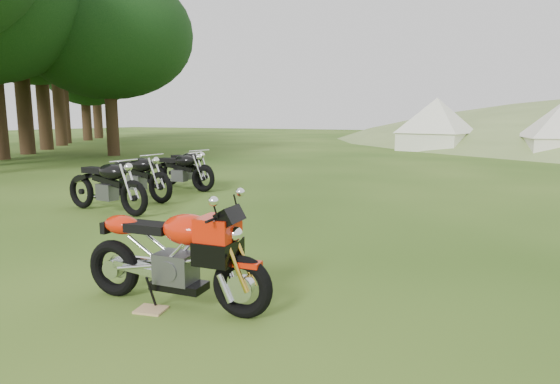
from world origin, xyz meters
The scene contains 9 objects.
ground centered at (0.00, 0.00, 0.00)m, with size 120.00×120.00×0.00m, color #1E3F0D.
treeline centered at (-20.00, 15.00, 0.00)m, with size 28.00×32.00×14.00m, color black, non-canonical shape.
sport_motorcycle centered at (0.19, -1.76, 0.58)m, with size 1.92×0.48×1.15m, color red, non-canonical shape.
plywood_board centered at (0.07, -1.97, 0.01)m, with size 0.27×0.21×0.02m, color tan.
vintage_moto_a centered at (-4.34, 2.45, 0.55)m, with size 2.08×0.48×1.10m, color black, non-canonical shape.
vintage_moto_b centered at (-3.87, 1.18, 0.55)m, with size 2.09×0.48×1.10m, color black, non-canonical shape.
vintage_moto_c centered at (-4.41, 3.97, 0.51)m, with size 1.95×0.45×1.03m, color black, non-canonical shape.
vintage_moto_d centered at (-4.49, 4.40, 0.53)m, with size 2.02×0.47×1.06m, color black, non-canonical shape.
tent_left centered at (-1.02, 21.38, 1.38)m, with size 3.17×3.17×2.75m, color white, non-canonical shape.
Camera 1 is at (3.03, -5.11, 1.80)m, focal length 30.00 mm.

